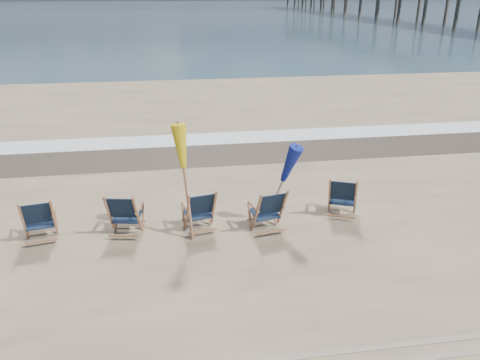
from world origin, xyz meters
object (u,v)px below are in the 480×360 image
at_px(beach_chair_1, 137,215).
at_px(beach_chair_2, 214,209).
at_px(beach_chair_0, 54,219).
at_px(umbrella_blue, 280,162).
at_px(beach_chair_3, 283,209).
at_px(umbrella_yellow, 185,153).
at_px(beach_chair_4, 355,199).

height_order(beach_chair_1, beach_chair_2, beach_chair_1).
height_order(beach_chair_0, beach_chair_1, beach_chair_1).
height_order(beach_chair_0, umbrella_blue, umbrella_blue).
height_order(beach_chair_3, umbrella_blue, umbrella_blue).
distance_m(umbrella_yellow, umbrella_blue, 2.04).
relative_size(umbrella_yellow, umbrella_blue, 1.22).
relative_size(beach_chair_0, beach_chair_3, 0.99).
xyz_separation_m(beach_chair_0, umbrella_yellow, (2.64, -0.29, 1.33)).
xyz_separation_m(beach_chair_2, beach_chair_3, (1.41, -0.23, 0.01)).
distance_m(beach_chair_2, umbrella_blue, 1.70).
xyz_separation_m(beach_chair_1, beach_chair_3, (2.97, -0.18, -0.00)).
bearing_deg(beach_chair_1, beach_chair_2, -167.07).
bearing_deg(beach_chair_0, umbrella_yellow, 163.49).
distance_m(beach_chair_3, beach_chair_4, 1.72).
height_order(beach_chair_1, umbrella_yellow, umbrella_yellow).
height_order(beach_chair_1, umbrella_blue, umbrella_blue).
relative_size(beach_chair_0, umbrella_blue, 0.52).
distance_m(beach_chair_3, umbrella_blue, 0.99).
xyz_separation_m(beach_chair_2, beach_chair_4, (3.11, 0.05, 0.00)).
relative_size(beach_chair_2, umbrella_blue, 0.52).
distance_m(beach_chair_0, beach_chair_4, 6.31).
height_order(beach_chair_4, umbrella_yellow, umbrella_yellow).
height_order(beach_chair_1, beach_chair_3, beach_chair_1).
bearing_deg(beach_chair_0, beach_chair_3, 166.01).
xyz_separation_m(beach_chair_4, umbrella_blue, (-1.69, 0.08, 0.93)).
bearing_deg(beach_chair_3, beach_chair_4, 178.17).
bearing_deg(beach_chair_3, umbrella_blue, -102.69).
xyz_separation_m(beach_chair_0, beach_chair_3, (4.61, -0.31, 0.01)).
bearing_deg(umbrella_yellow, beach_chair_3, -0.40).
bearing_deg(beach_chair_4, umbrella_yellow, 27.71).
bearing_deg(umbrella_blue, beach_chair_1, -176.47).
height_order(beach_chair_0, beach_chair_4, beach_chair_4).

